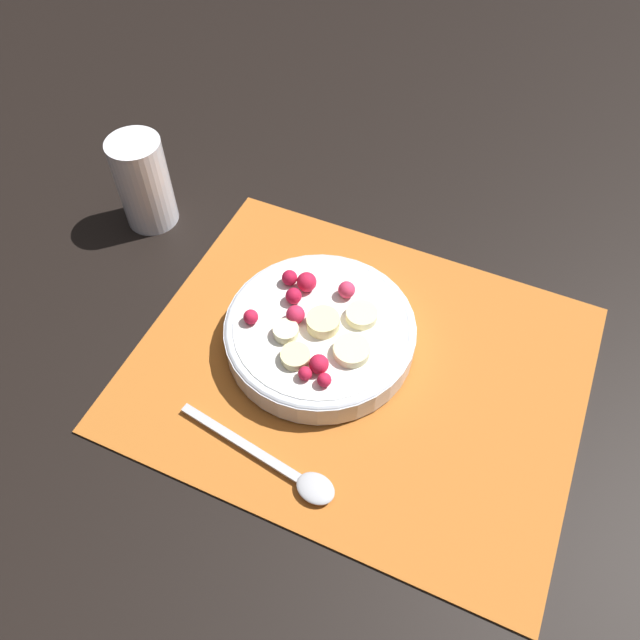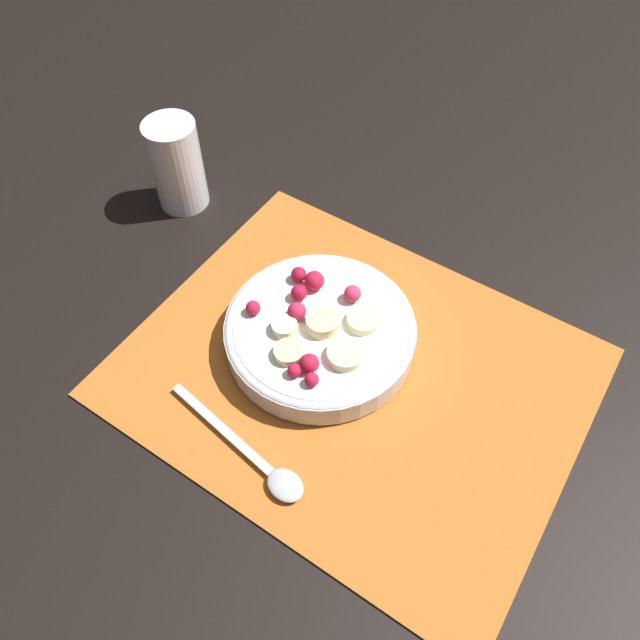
{
  "view_description": "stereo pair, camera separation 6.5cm",
  "coord_description": "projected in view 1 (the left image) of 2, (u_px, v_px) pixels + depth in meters",
  "views": [
    {
      "loc": [
        -0.11,
        0.34,
        0.56
      ],
      "look_at": [
        0.05,
        -0.01,
        0.05
      ],
      "focal_mm": 35.0,
      "sensor_mm": 36.0,
      "label": 1
    },
    {
      "loc": [
        -0.16,
        0.31,
        0.56
      ],
      "look_at": [
        0.05,
        -0.01,
        0.05
      ],
      "focal_mm": 35.0,
      "sensor_mm": 36.0,
      "label": 2
    }
  ],
  "objects": [
    {
      "name": "drinking_glass",
      "position": [
        144.0,
        183.0,
        0.75
      ],
      "size": [
        0.06,
        0.06,
        0.12
      ],
      "color": "white",
      "rests_on": "ground_plane"
    },
    {
      "name": "placemat",
      "position": [
        358.0,
        366.0,
        0.66
      ],
      "size": [
        0.46,
        0.37,
        0.01
      ],
      "color": "#B26023",
      "rests_on": "ground_plane"
    },
    {
      "name": "spoon",
      "position": [
        287.0,
        471.0,
        0.58
      ],
      "size": [
        0.18,
        0.05,
        0.01
      ],
      "rotation": [
        0.0,
        0.0,
        2.99
      ],
      "color": "#B2B2B7",
      "rests_on": "placemat"
    },
    {
      "name": "fruit_bowl",
      "position": [
        320.0,
        331.0,
        0.66
      ],
      "size": [
        0.2,
        0.2,
        0.05
      ],
      "color": "silver",
      "rests_on": "placemat"
    },
    {
      "name": "ground_plane",
      "position": [
        358.0,
        368.0,
        0.66
      ],
      "size": [
        3.0,
        3.0,
        0.0
      ],
      "primitive_type": "plane",
      "color": "black"
    }
  ]
}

